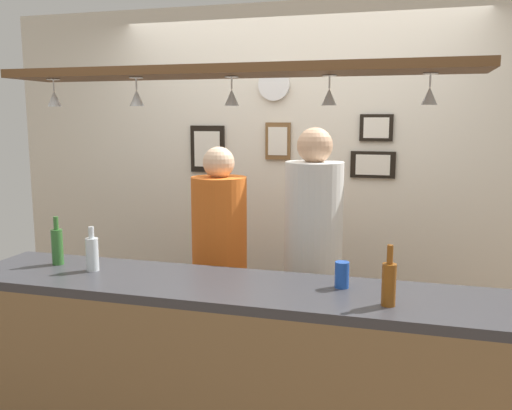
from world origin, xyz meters
TOP-DOWN VIEW (x-y plane):
  - back_wall at (0.00, 1.10)m, footprint 4.40×0.06m
  - bar_counter at (0.00, -0.51)m, footprint 2.70×0.55m
  - overhead_glass_rack at (0.00, -0.30)m, footprint 2.20×0.36m
  - hanging_wineglass_far_left at (-0.90, -0.36)m, footprint 0.07×0.07m
  - hanging_wineglass_left at (-0.45, -0.36)m, footprint 0.07×0.07m
  - hanging_wineglass_center_left at (-0.01, -0.29)m, footprint 0.07×0.07m
  - hanging_wineglass_center at (0.43, -0.23)m, footprint 0.07×0.07m
  - hanging_wineglass_center_right at (0.86, -0.24)m, footprint 0.07×0.07m
  - person_middle_orange_shirt at (-0.32, 0.39)m, footprint 0.34×0.34m
  - person_right_white_patterned_shirt at (0.27, 0.39)m, footprint 0.34×0.34m
  - bottle_soda_clear at (-0.75, -0.33)m, footprint 0.06×0.06m
  - bottle_beer_green_import at (-1.00, -0.27)m, footprint 0.06×0.06m
  - bottle_beer_amber_tall at (0.73, -0.45)m, footprint 0.06×0.06m
  - drink_can at (0.51, -0.26)m, footprint 0.07×0.07m
  - picture_frame_caricature at (-0.64, 1.06)m, footprint 0.26×0.02m
  - picture_frame_upper_small at (0.57, 1.06)m, footprint 0.22×0.02m
  - picture_frame_lower_pair at (0.55, 1.06)m, footprint 0.30×0.02m
  - picture_frame_crest at (-0.11, 1.06)m, footprint 0.18×0.02m
  - wall_clock at (-0.14, 1.05)m, footprint 0.22×0.03m

SIDE VIEW (x-z plane):
  - bar_counter at x=0.00m, z-range 0.18..1.22m
  - person_middle_orange_shirt at x=-0.32m, z-range 0.17..1.81m
  - person_right_white_patterned_shirt at x=0.27m, z-range 0.19..1.95m
  - drink_can at x=0.51m, z-range 1.04..1.16m
  - bottle_soda_clear at x=-0.75m, z-range 1.02..1.25m
  - bottle_beer_amber_tall at x=0.73m, z-range 1.01..1.27m
  - bottle_beer_green_import at x=-1.00m, z-range 1.01..1.27m
  - back_wall at x=0.00m, z-range 0.00..2.60m
  - picture_frame_lower_pair at x=0.55m, z-range 1.41..1.59m
  - picture_frame_caricature at x=-0.64m, z-range 1.42..1.76m
  - picture_frame_crest at x=-0.11m, z-range 1.52..1.78m
  - picture_frame_upper_small at x=0.57m, z-range 1.66..1.84m
  - hanging_wineglass_far_left at x=-0.90m, z-range 1.85..1.98m
  - hanging_wineglass_left at x=-0.45m, z-range 1.85..1.98m
  - hanging_wineglass_center_left at x=-0.01m, z-range 1.85..1.98m
  - hanging_wineglass_center at x=0.43m, z-range 1.85..1.98m
  - hanging_wineglass_center_right at x=0.86m, z-range 1.85..1.98m
  - overhead_glass_rack at x=0.00m, z-range 2.00..2.04m
  - wall_clock at x=-0.14m, z-range 1.93..2.15m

